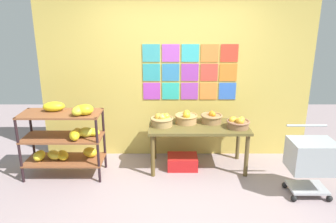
# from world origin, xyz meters

# --- Properties ---
(ground) EXTENTS (9.01, 9.01, 0.00)m
(ground) POSITION_xyz_m (0.00, 0.00, 0.00)
(ground) COLOR gray
(back_wall_with_art) EXTENTS (4.23, 0.07, 2.68)m
(back_wall_with_art) POSITION_xyz_m (0.00, 1.54, 1.34)
(back_wall_with_art) COLOR gold
(back_wall_with_art) RESTS_ON ground
(banana_shelf_unit) EXTENTS (1.10, 0.49, 1.09)m
(banana_shelf_unit) POSITION_xyz_m (-1.52, 0.78, 0.63)
(banana_shelf_unit) COLOR black
(banana_shelf_unit) RESTS_ON ground
(display_table) EXTENTS (1.45, 0.69, 0.67)m
(display_table) POSITION_xyz_m (0.33, 1.03, 0.59)
(display_table) COLOR brown
(display_table) RESTS_ON ground
(fruit_basket_back_left) EXTENTS (0.34, 0.34, 0.20)m
(fruit_basket_back_left) POSITION_xyz_m (0.15, 1.14, 0.75)
(fruit_basket_back_left) COLOR tan
(fruit_basket_back_left) RESTS_ON display_table
(fruit_basket_centre) EXTENTS (0.33, 0.33, 0.17)m
(fruit_basket_centre) POSITION_xyz_m (0.53, 1.15, 0.75)
(fruit_basket_centre) COLOR olive
(fruit_basket_centre) RESTS_ON display_table
(fruit_basket_left) EXTENTS (0.33, 0.33, 0.17)m
(fruit_basket_left) POSITION_xyz_m (0.88, 0.93, 0.75)
(fruit_basket_left) COLOR olive
(fruit_basket_left) RESTS_ON display_table
(fruit_basket_right) EXTENTS (0.33, 0.33, 0.18)m
(fruit_basket_right) POSITION_xyz_m (-0.21, 1.03, 0.75)
(fruit_basket_right) COLOR #A5854E
(fruit_basket_right) RESTS_ON display_table
(produce_crate_under_table) EXTENTS (0.45, 0.34, 0.19)m
(produce_crate_under_table) POSITION_xyz_m (0.10, 1.00, 0.10)
(produce_crate_under_table) COLOR red
(produce_crate_under_table) RESTS_ON ground
(shopping_cart) EXTENTS (0.54, 0.47, 0.88)m
(shopping_cart) POSITION_xyz_m (1.67, 0.26, 0.52)
(shopping_cart) COLOR black
(shopping_cart) RESTS_ON ground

